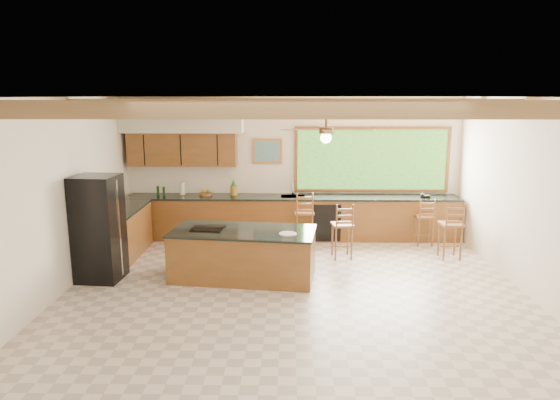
{
  "coord_description": "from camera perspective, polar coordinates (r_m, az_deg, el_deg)",
  "views": [
    {
      "loc": [
        -0.1,
        -7.49,
        3.02
      ],
      "look_at": [
        -0.24,
        0.8,
        1.28
      ],
      "focal_mm": 32.0,
      "sensor_mm": 36.0,
      "label": 1
    }
  ],
  "objects": [
    {
      "name": "ground",
      "position": [
        8.07,
        1.61,
        -10.12
      ],
      "size": [
        7.2,
        7.2,
        0.0
      ],
      "primitive_type": "plane",
      "color": "beige",
      "rests_on": "ground"
    },
    {
      "name": "room_shell",
      "position": [
        8.18,
        0.46,
        6.19
      ],
      "size": [
        7.27,
        6.54,
        3.02
      ],
      "color": "#F0E4CF",
      "rests_on": "ground"
    },
    {
      "name": "counter_run",
      "position": [
        10.35,
        -3.06,
        -2.46
      ],
      "size": [
        7.12,
        3.1,
        1.27
      ],
      "color": "brown",
      "rests_on": "ground"
    },
    {
      "name": "island",
      "position": [
        8.45,
        -4.19,
        -6.14
      ],
      "size": [
        2.49,
        1.39,
        0.85
      ],
      "rotation": [
        0.0,
        0.0,
        -0.12
      ],
      "color": "brown",
      "rests_on": "ground"
    },
    {
      "name": "refrigerator",
      "position": [
        8.75,
        -20.01,
        -3.05
      ],
      "size": [
        0.74,
        0.72,
        1.76
      ],
      "rotation": [
        0.0,
        0.0,
        -0.08
      ],
      "color": "black",
      "rests_on": "ground"
    },
    {
      "name": "bar_stool_a",
      "position": [
        9.39,
        7.17,
        -2.96
      ],
      "size": [
        0.43,
        0.43,
        1.07
      ],
      "rotation": [
        0.0,
        0.0,
        0.13
      ],
      "color": "brown",
      "rests_on": "ground"
    },
    {
      "name": "bar_stool_b",
      "position": [
        10.16,
        2.76,
        -1.58
      ],
      "size": [
        0.42,
        0.42,
        1.12
      ],
      "rotation": [
        0.0,
        0.0,
        0.05
      ],
      "color": "brown",
      "rests_on": "ground"
    },
    {
      "name": "bar_stool_c",
      "position": [
        9.82,
        19.06,
        -2.78
      ],
      "size": [
        0.41,
        0.41,
        1.1
      ],
      "rotation": [
        0.0,
        0.0,
        0.04
      ],
      "color": "brown",
      "rests_on": "ground"
    },
    {
      "name": "bar_stool_d",
      "position": [
        10.55,
        16.27,
        -1.95
      ],
      "size": [
        0.36,
        0.36,
        1.0
      ],
      "rotation": [
        0.0,
        0.0,
        0.02
      ],
      "color": "brown",
      "rests_on": "ground"
    }
  ]
}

